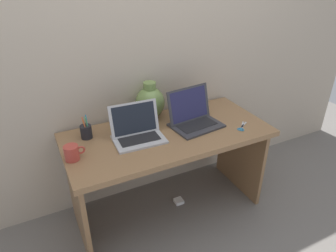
# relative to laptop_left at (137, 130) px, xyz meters

# --- Properties ---
(ground_plane) EXTENTS (6.00, 6.00, 0.00)m
(ground_plane) POSITION_rel_laptop_left_xyz_m (0.22, -0.03, -0.78)
(ground_plane) COLOR slate
(back_wall) EXTENTS (4.40, 0.04, 2.40)m
(back_wall) POSITION_rel_laptop_left_xyz_m (0.22, 0.35, 0.42)
(back_wall) COLOR #BCAD99
(back_wall) RESTS_ON ground
(desk) EXTENTS (1.44, 0.67, 0.71)m
(desk) POSITION_rel_laptop_left_xyz_m (0.22, -0.03, -0.22)
(desk) COLOR olive
(desk) RESTS_ON ground
(laptop_left) EXTENTS (0.35, 0.25, 0.23)m
(laptop_left) POSITION_rel_laptop_left_xyz_m (0.00, 0.00, 0.00)
(laptop_left) COLOR #B2B2B7
(laptop_left) RESTS_ON desk
(laptop_right) EXTENTS (0.38, 0.30, 0.26)m
(laptop_right) POSITION_rel_laptop_left_xyz_m (0.44, 0.01, 0.01)
(laptop_right) COLOR #333338
(laptop_right) RESTS_ON desk
(green_vase) EXTENTS (0.22, 0.22, 0.28)m
(green_vase) POSITION_rel_laptop_left_xyz_m (0.20, 0.24, 0.06)
(green_vase) COLOR #75934C
(green_vase) RESTS_ON desk
(coffee_mug) EXTENTS (0.13, 0.09, 0.09)m
(coffee_mug) POSITION_rel_laptop_left_xyz_m (-0.44, -0.07, -0.02)
(coffee_mug) COLOR #B23D33
(coffee_mug) RESTS_ON desk
(pen_cup) EXTENTS (0.08, 0.08, 0.18)m
(pen_cup) POSITION_rel_laptop_left_xyz_m (-0.31, 0.15, -0.01)
(pen_cup) COLOR black
(pen_cup) RESTS_ON desk
(scissors) EXTENTS (0.13, 0.12, 0.01)m
(scissors) POSITION_rel_laptop_left_xyz_m (0.72, -0.21, -0.06)
(scissors) COLOR #B7B7BC
(scissors) RESTS_ON desk
(power_brick) EXTENTS (0.07, 0.07, 0.03)m
(power_brick) POSITION_rel_laptop_left_xyz_m (0.33, -0.01, -0.76)
(power_brick) COLOR white
(power_brick) RESTS_ON ground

